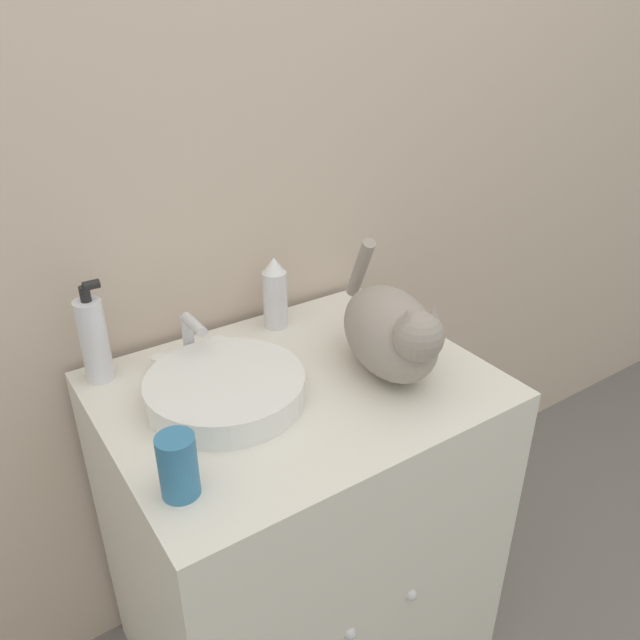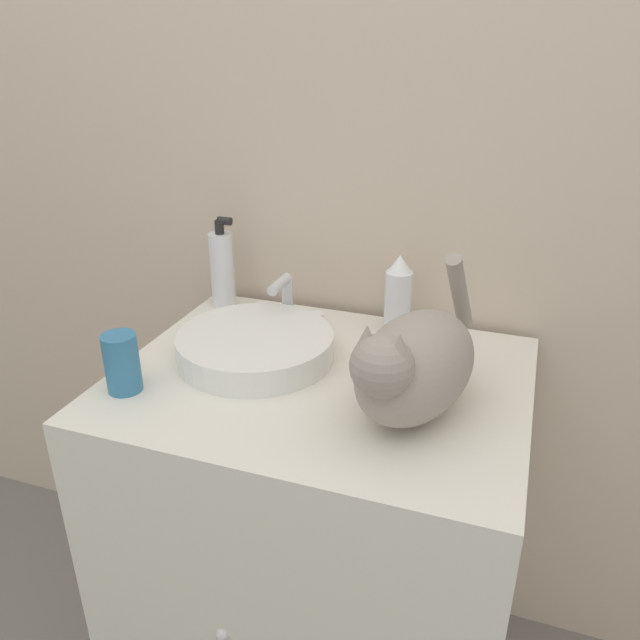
# 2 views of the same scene
# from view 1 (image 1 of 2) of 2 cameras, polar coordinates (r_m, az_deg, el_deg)

# --- Properties ---
(wall_back) EXTENTS (6.00, 0.05, 2.50)m
(wall_back) POSITION_cam_1_polar(r_m,az_deg,el_deg) (1.35, -10.46, 17.13)
(wall_back) COLOR #C6B29E
(wall_back) RESTS_ON ground_plane
(vanity_cabinet) EXTENTS (0.75, 0.60, 0.81)m
(vanity_cabinet) POSITION_cam_1_polar(r_m,az_deg,el_deg) (1.50, -1.87, -18.67)
(vanity_cabinet) COLOR silver
(vanity_cabinet) RESTS_ON ground_plane
(sink_basin) EXTENTS (0.30, 0.30, 0.05)m
(sink_basin) POSITION_cam_1_polar(r_m,az_deg,el_deg) (1.19, -8.64, -6.23)
(sink_basin) COLOR white
(sink_basin) RESTS_ON vanity_cabinet
(faucet) EXTENTS (0.16, 0.10, 0.12)m
(faucet) POSITION_cam_1_polar(r_m,az_deg,el_deg) (1.30, -11.75, -2.07)
(faucet) COLOR silver
(faucet) RESTS_ON vanity_cabinet
(cat) EXTENTS (0.23, 0.38, 0.24)m
(cat) POSITION_cam_1_polar(r_m,az_deg,el_deg) (1.24, 6.59, -1.06)
(cat) COLOR gray
(cat) RESTS_ON vanity_cabinet
(soap_bottle) EXTENTS (0.06, 0.05, 0.21)m
(soap_bottle) POSITION_cam_1_polar(r_m,az_deg,el_deg) (1.28, -19.97, -1.64)
(soap_bottle) COLOR silver
(soap_bottle) RESTS_ON vanity_cabinet
(spray_bottle) EXTENTS (0.06, 0.06, 0.17)m
(spray_bottle) POSITION_cam_1_polar(r_m,az_deg,el_deg) (1.41, -4.14, 2.45)
(spray_bottle) COLOR silver
(spray_bottle) RESTS_ON vanity_cabinet
(cup) EXTENTS (0.06, 0.06, 0.11)m
(cup) POSITION_cam_1_polar(r_m,az_deg,el_deg) (0.99, -12.85, -12.88)
(cup) COLOR teal
(cup) RESTS_ON vanity_cabinet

